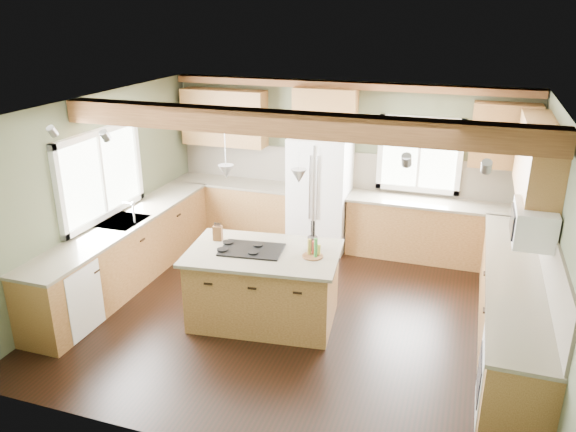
% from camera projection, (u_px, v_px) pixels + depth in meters
% --- Properties ---
extents(floor, '(5.60, 5.60, 0.00)m').
position_uv_depth(floor, '(297.00, 312.00, 7.16)').
color(floor, black).
rests_on(floor, ground).
extents(ceiling, '(5.60, 5.60, 0.00)m').
position_uv_depth(ceiling, '(298.00, 107.00, 6.24)').
color(ceiling, silver).
rests_on(ceiling, wall_back).
extents(wall_back, '(5.60, 0.00, 5.60)m').
position_uv_depth(wall_back, '(345.00, 164.00, 8.92)').
color(wall_back, '#4F583E').
rests_on(wall_back, ground).
extents(wall_left, '(0.00, 5.00, 5.00)m').
position_uv_depth(wall_left, '(99.00, 193.00, 7.53)').
color(wall_left, '#4F583E').
rests_on(wall_left, ground).
extents(wall_right, '(0.00, 5.00, 5.00)m').
position_uv_depth(wall_right, '(552.00, 246.00, 5.87)').
color(wall_right, '#4F583E').
rests_on(wall_right, ground).
extents(ceiling_beam, '(5.55, 0.26, 0.26)m').
position_uv_depth(ceiling_beam, '(290.00, 124.00, 6.03)').
color(ceiling_beam, '#4C2915').
rests_on(ceiling_beam, ceiling).
extents(soffit_trim, '(5.55, 0.20, 0.10)m').
position_uv_depth(soffit_trim, '(346.00, 85.00, 8.39)').
color(soffit_trim, '#4C2915').
rests_on(soffit_trim, ceiling).
extents(backsplash_back, '(5.58, 0.03, 0.58)m').
position_uv_depth(backsplash_back, '(344.00, 170.00, 8.93)').
color(backsplash_back, brown).
rests_on(backsplash_back, wall_back).
extents(backsplash_right, '(0.03, 3.70, 0.58)m').
position_uv_depth(backsplash_right, '(549.00, 252.00, 5.95)').
color(backsplash_right, brown).
rests_on(backsplash_right, wall_right).
extents(base_cab_back_left, '(2.02, 0.60, 0.88)m').
position_uv_depth(base_cab_back_left, '(236.00, 209.00, 9.48)').
color(base_cab_back_left, brown).
rests_on(base_cab_back_left, floor).
extents(counter_back_left, '(2.06, 0.64, 0.04)m').
position_uv_depth(counter_back_left, '(235.00, 183.00, 9.32)').
color(counter_back_left, brown).
rests_on(counter_back_left, base_cab_back_left).
extents(base_cab_back_right, '(2.62, 0.60, 0.88)m').
position_uv_depth(base_cab_back_right, '(434.00, 232.00, 8.51)').
color(base_cab_back_right, brown).
rests_on(base_cab_back_right, floor).
extents(counter_back_right, '(2.66, 0.64, 0.04)m').
position_uv_depth(counter_back_right, '(437.00, 203.00, 8.35)').
color(counter_back_right, brown).
rests_on(counter_back_right, base_cab_back_right).
extents(base_cab_left, '(0.60, 3.70, 0.88)m').
position_uv_depth(base_cab_left, '(127.00, 253.00, 7.79)').
color(base_cab_left, brown).
rests_on(base_cab_left, floor).
extents(counter_left, '(0.64, 3.74, 0.04)m').
position_uv_depth(counter_left, '(123.00, 222.00, 7.62)').
color(counter_left, brown).
rests_on(counter_left, base_cab_left).
extents(base_cab_right, '(0.60, 3.70, 0.88)m').
position_uv_depth(base_cab_right, '(510.00, 311.00, 6.31)').
color(base_cab_right, brown).
rests_on(base_cab_right, floor).
extents(counter_right, '(0.64, 3.74, 0.04)m').
position_uv_depth(counter_right, '(516.00, 275.00, 6.14)').
color(counter_right, brown).
rests_on(counter_right, base_cab_right).
extents(upper_cab_back_left, '(1.40, 0.35, 0.90)m').
position_uv_depth(upper_cab_back_left, '(224.00, 118.00, 9.12)').
color(upper_cab_back_left, brown).
rests_on(upper_cab_back_left, wall_back).
extents(upper_cab_over_fridge, '(0.96, 0.35, 0.70)m').
position_uv_depth(upper_cab_over_fridge, '(325.00, 111.00, 8.55)').
color(upper_cab_over_fridge, brown).
rests_on(upper_cab_over_fridge, wall_back).
extents(upper_cab_right, '(0.35, 2.20, 0.90)m').
position_uv_depth(upper_cab_right, '(537.00, 163.00, 6.49)').
color(upper_cab_right, brown).
rests_on(upper_cab_right, wall_right).
extents(upper_cab_back_corner, '(0.90, 0.35, 0.90)m').
position_uv_depth(upper_cab_back_corner, '(504.00, 136.00, 7.85)').
color(upper_cab_back_corner, brown).
rests_on(upper_cab_back_corner, wall_back).
extents(window_left, '(0.04, 1.60, 1.05)m').
position_uv_depth(window_left, '(100.00, 174.00, 7.48)').
color(window_left, white).
rests_on(window_left, wall_left).
extents(window_back, '(1.10, 0.04, 1.00)m').
position_uv_depth(window_back, '(420.00, 155.00, 8.47)').
color(window_back, white).
rests_on(window_back, wall_back).
extents(sink, '(0.50, 0.65, 0.03)m').
position_uv_depth(sink, '(123.00, 222.00, 7.62)').
color(sink, '#262628').
rests_on(sink, counter_left).
extents(faucet, '(0.02, 0.02, 0.28)m').
position_uv_depth(faucet, '(134.00, 213.00, 7.52)').
color(faucet, '#B2B2B7').
rests_on(faucet, sink).
extents(dishwasher, '(0.60, 0.60, 0.84)m').
position_uv_depth(dishwasher, '(65.00, 297.00, 6.63)').
color(dishwasher, white).
rests_on(dishwasher, floor).
extents(oven, '(0.60, 0.72, 0.84)m').
position_uv_depth(oven, '(514.00, 381.00, 5.16)').
color(oven, white).
rests_on(oven, floor).
extents(microwave, '(0.40, 0.70, 0.38)m').
position_uv_depth(microwave, '(534.00, 224.00, 5.80)').
color(microwave, white).
rests_on(microwave, wall_right).
extents(pendant_left, '(0.18, 0.18, 0.16)m').
position_uv_depth(pendant_left, '(226.00, 172.00, 6.42)').
color(pendant_left, '#B2B2B7').
rests_on(pendant_left, ceiling).
extents(pendant_right, '(0.18, 0.18, 0.16)m').
position_uv_depth(pendant_right, '(299.00, 176.00, 6.25)').
color(pendant_right, '#B2B2B7').
rests_on(pendant_right, ceiling).
extents(refrigerator, '(0.90, 0.74, 1.80)m').
position_uv_depth(refrigerator, '(320.00, 193.00, 8.81)').
color(refrigerator, white).
rests_on(refrigerator, floor).
extents(island, '(1.80, 1.22, 0.88)m').
position_uv_depth(island, '(264.00, 287.00, 6.84)').
color(island, brown).
rests_on(island, floor).
extents(island_top, '(1.93, 1.35, 0.04)m').
position_uv_depth(island_top, '(263.00, 253.00, 6.68)').
color(island_top, brown).
rests_on(island_top, island).
extents(cooktop, '(0.79, 0.57, 0.02)m').
position_uv_depth(cooktop, '(252.00, 250.00, 6.70)').
color(cooktop, black).
rests_on(cooktop, island_top).
extents(knife_block, '(0.12, 0.10, 0.19)m').
position_uv_depth(knife_block, '(218.00, 233.00, 6.97)').
color(knife_block, brown).
rests_on(knife_block, island_top).
extents(utensil_crock, '(0.14, 0.14, 0.16)m').
position_uv_depth(utensil_crock, '(312.00, 243.00, 6.71)').
color(utensil_crock, '#3D3831').
rests_on(utensil_crock, island_top).
extents(bottle_tray, '(0.33, 0.33, 0.23)m').
position_uv_depth(bottle_tray, '(313.00, 248.00, 6.50)').
color(bottle_tray, brown).
rests_on(bottle_tray, island_top).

